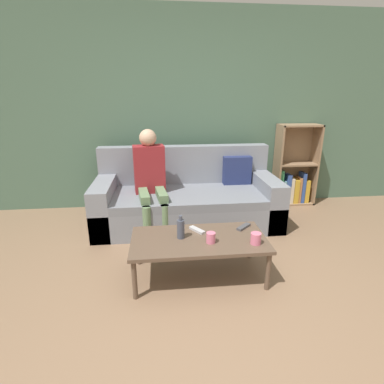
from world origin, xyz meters
name	(u,v)px	position (x,y,z in m)	size (l,w,h in m)	color
ground_plane	(219,320)	(0.00, 0.00, 0.00)	(22.00, 22.00, 0.00)	#84664C
wall_back	(187,112)	(0.00, 2.43, 1.30)	(12.00, 0.06, 2.60)	#4C6B56
couch	(187,200)	(-0.06, 1.76, 0.29)	(2.19, 0.96, 0.90)	gray
bookshelf	(293,174)	(1.52, 2.28, 0.43)	(0.57, 0.28, 1.14)	#8E7051
coffee_table	(199,242)	(-0.08, 0.56, 0.34)	(1.16, 0.59, 0.37)	brown
person_adult	(150,174)	(-0.51, 1.66, 0.66)	(0.40, 0.69, 1.16)	#66845B
cup_near	(256,238)	(0.37, 0.42, 0.42)	(0.09, 0.09, 0.10)	pink
cup_far	(211,238)	(0.01, 0.48, 0.41)	(0.08, 0.08, 0.09)	pink
tv_remote_0	(197,230)	(-0.08, 0.70, 0.38)	(0.14, 0.17, 0.02)	#B7B7BC
tv_remote_1	(244,227)	(0.36, 0.72, 0.38)	(0.16, 0.15, 0.02)	#47474C
bottle	(181,229)	(-0.23, 0.59, 0.46)	(0.06, 0.06, 0.21)	#424756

